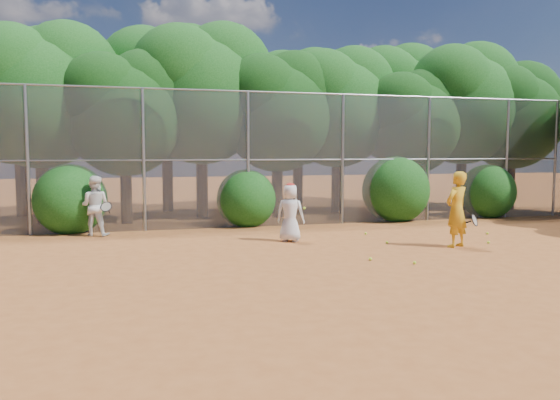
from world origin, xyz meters
name	(u,v)px	position (x,y,z in m)	size (l,w,h in m)	color
ground	(363,265)	(0.00, 0.00, 0.00)	(80.00, 80.00, 0.00)	#985022
fence_back	(277,158)	(-0.12, 6.00, 2.05)	(20.05, 0.09, 4.03)	gray
tree_1	(41,89)	(-6.94, 8.54, 4.16)	(4.64, 4.03, 6.35)	black
tree_2	(126,108)	(-4.45, 7.83, 3.58)	(3.99, 3.47, 5.47)	black
tree_3	(203,88)	(-1.94, 8.84, 4.40)	(4.89, 4.26, 6.70)	black
tree_4	(278,107)	(0.55, 8.24, 3.76)	(4.19, 3.64, 5.73)	black
tree_5	(338,102)	(3.06, 9.04, 4.05)	(4.51, 3.92, 6.17)	black
tree_6	(413,118)	(5.55, 8.03, 3.47)	(3.86, 3.36, 5.29)	black
tree_7	(464,98)	(8.06, 8.64, 4.28)	(4.77, 4.14, 6.53)	black
tree_8	(513,111)	(10.05, 8.34, 3.82)	(4.25, 3.70, 5.82)	black
tree_9	(20,90)	(-7.94, 10.84, 4.34)	(4.83, 4.20, 6.62)	black
tree_10	(168,87)	(-2.93, 11.05, 4.63)	(5.15, 4.48, 7.06)	black
tree_11	(299,102)	(2.06, 10.64, 4.16)	(4.64, 4.03, 6.35)	black
tree_12	(397,98)	(6.56, 11.24, 4.51)	(5.02, 4.37, 6.88)	black
bush_0	(70,196)	(-6.00, 6.30, 1.00)	(2.00, 2.00, 2.00)	#114712
bush_1	(246,196)	(-1.00, 6.30, 0.90)	(1.80, 1.80, 1.80)	#114712
bush_2	(396,187)	(4.00, 6.30, 1.10)	(2.20, 2.20, 2.20)	#114712
bush_3	(487,189)	(7.50, 6.30, 0.95)	(1.90, 1.90, 1.90)	#114712
player_yellow	(457,209)	(2.95, 1.26, 0.89)	(0.89, 0.66, 1.78)	gold
player_teen	(290,212)	(-0.56, 3.10, 0.73)	(0.84, 0.75, 1.47)	silver
player_white	(95,206)	(-5.31, 5.40, 0.80)	(0.93, 0.84, 1.60)	white
ball_0	(387,242)	(1.60, 2.11, 0.03)	(0.07, 0.07, 0.07)	#C0EA2A
ball_1	(366,233)	(1.72, 3.62, 0.03)	(0.07, 0.07, 0.07)	#C0EA2A
ball_2	(370,259)	(0.32, 0.33, 0.03)	(0.07, 0.07, 0.07)	#C0EA2A
ball_3	(488,242)	(3.98, 1.45, 0.03)	(0.07, 0.07, 0.07)	#C0EA2A
ball_4	(415,263)	(1.00, -0.26, 0.03)	(0.07, 0.07, 0.07)	#C0EA2A
ball_5	(487,233)	(4.90, 2.74, 0.03)	(0.07, 0.07, 0.07)	#C0EA2A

